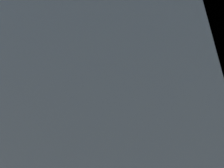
{
  "coord_description": "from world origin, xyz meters",
  "views": [
    {
      "loc": [
        -6.39,
        14.91,
        3.82
      ],
      "look_at": [
        -0.45,
        -1.25,
        2.1
      ],
      "focal_mm": 47.35,
      "sensor_mm": 36.0,
      "label": 1
    }
  ],
  "objects": [
    {
      "name": "catenary_pole_foreground",
      "position": [
        -2.86,
        -13.36,
        3.74
      ],
      "size": [
        3.17,
        0.28,
        7.13
      ],
      "color": "#4C3D28",
      "rests_on": "ground"
    },
    {
      "name": "boxcar_adjacent",
      "position": [
        -5.08,
        9.09,
        2.16
      ],
      "size": [
        2.96,
        11.43,
        3.85
      ],
      "color": "#2D333D",
      "rests_on": "ground"
    },
    {
      "name": "track_third_siding",
      "position": [
        5.09,
        -0.31,
        0.05
      ],
      "size": [
        2.8,
        80.0,
        0.18
      ],
      "color": "#56514C",
      "rests_on": "ground"
    },
    {
      "name": "vintage_streetcar",
      "position": [
        -0.0,
        0.15,
        2.26
      ],
      "size": [
        2.65,
        17.21,
        5.45
      ],
      "color": "red",
      "rests_on": "ground"
    },
    {
      "name": "catenary_pole_mid_near",
      "position": [
        -2.86,
        7.54,
        3.74
      ],
      "size": [
        3.17,
        0.28,
        7.13
      ],
      "color": "#4C3D28",
      "rests_on": "ground"
    },
    {
      "name": "track_adjacent_siding",
      "position": [
        0.0,
        -0.31,
        0.05
      ],
      "size": [
        2.8,
        80.0,
        0.18
      ],
      "color": "#56514C",
      "rests_on": "ground"
    },
    {
      "name": "coach_far_siding",
      "position": [
        5.08,
        0.69,
        2.16
      ],
      "size": [
        2.96,
        11.1,
        3.85
      ],
      "color": "navy",
      "rests_on": "ground"
    },
    {
      "name": "track_streetcar_siding",
      "position": [
        -5.09,
        -0.31,
        0.05
      ],
      "size": [
        2.8,
        80.0,
        0.18
      ],
      "color": "#56514C",
      "rests_on": "ground"
    },
    {
      "name": "ground_plane",
      "position": [
        0.0,
        0.0,
        0.0
      ],
      "size": [
        220.0,
        220.0,
        0.0
      ],
      "primitive_type": "plane",
      "color": "#937F51"
    }
  ]
}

